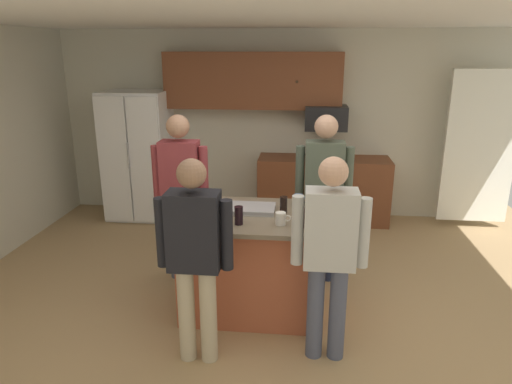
% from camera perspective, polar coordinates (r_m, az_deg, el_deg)
% --- Properties ---
extents(floor, '(7.04, 7.04, 0.00)m').
position_cam_1_polar(floor, '(4.44, 1.12, -14.44)').
color(floor, tan).
rests_on(floor, ground).
extents(ceiling, '(7.04, 7.04, 0.00)m').
position_cam_1_polar(ceiling, '(3.78, 1.37, 21.34)').
color(ceiling, white).
extents(back_wall, '(6.40, 0.10, 2.60)m').
position_cam_1_polar(back_wall, '(6.65, 3.28, 8.33)').
color(back_wall, beige).
rests_on(back_wall, ground).
extents(french_door_window_panel, '(0.90, 0.06, 2.00)m').
position_cam_1_polar(french_door_window_panel, '(6.69, 25.99, 4.92)').
color(french_door_window_panel, white).
rests_on(french_door_window_panel, ground).
extents(cabinet_run_upper, '(2.40, 0.38, 0.75)m').
position_cam_1_polar(cabinet_run_upper, '(6.41, -0.39, 13.65)').
color(cabinet_run_upper, brown).
extents(cabinet_run_lower, '(1.80, 0.63, 0.90)m').
position_cam_1_polar(cabinet_run_lower, '(6.52, 8.28, 0.34)').
color(cabinet_run_lower, brown).
rests_on(cabinet_run_lower, ground).
extents(refrigerator, '(0.87, 0.76, 1.79)m').
position_cam_1_polar(refrigerator, '(6.72, -14.32, 4.39)').
color(refrigerator, white).
rests_on(refrigerator, ground).
extents(microwave_over_range, '(0.56, 0.40, 0.32)m').
position_cam_1_polar(microwave_over_range, '(6.33, 8.66, 9.08)').
color(microwave_over_range, black).
extents(kitchen_island, '(1.37, 0.95, 0.94)m').
position_cam_1_polar(kitchen_island, '(4.25, -0.43, -8.63)').
color(kitchen_island, '#AD5638').
rests_on(kitchen_island, ground).
extents(person_guest_right, '(0.57, 0.23, 1.74)m').
position_cam_1_polar(person_guest_right, '(4.64, 8.37, 0.51)').
color(person_guest_right, '#232D4C').
rests_on(person_guest_right, ground).
extents(person_elder_center, '(0.57, 0.22, 1.62)m').
position_cam_1_polar(person_elder_center, '(3.46, 9.10, -6.88)').
color(person_elder_center, '#4C5166').
rests_on(person_elder_center, ground).
extents(person_host_foreground, '(0.57, 0.22, 1.61)m').
position_cam_1_polar(person_host_foreground, '(3.42, -7.60, -7.18)').
color(person_host_foreground, tan).
rests_on(person_host_foreground, ground).
extents(person_guest_by_door, '(0.57, 0.23, 1.73)m').
position_cam_1_polar(person_guest_by_door, '(4.69, -9.30, 0.62)').
color(person_guest_by_door, '#4C5166').
rests_on(person_guest_by_door, ground).
extents(mug_ceramic_white, '(0.13, 0.09, 0.11)m').
position_cam_1_polar(mug_ceramic_white, '(4.28, 5.29, -1.03)').
color(mug_ceramic_white, '#4C6B99').
rests_on(mug_ceramic_white, kitchen_island).
extents(tumbler_amber, '(0.07, 0.07, 0.15)m').
position_cam_1_polar(tumbler_amber, '(4.08, 3.43, -1.60)').
color(tumbler_amber, black).
rests_on(tumbler_amber, kitchen_island).
extents(mug_blue_stoneware, '(0.13, 0.09, 0.11)m').
position_cam_1_polar(mug_blue_stoneware, '(3.81, 3.10, -3.31)').
color(mug_blue_stoneware, white).
rests_on(mug_blue_stoneware, kitchen_island).
extents(glass_dark_ale, '(0.08, 0.08, 0.16)m').
position_cam_1_polar(glass_dark_ale, '(3.76, 6.31, -3.31)').
color(glass_dark_ale, '#321816').
rests_on(glass_dark_ale, kitchen_island).
extents(glass_stout_tall, '(0.07, 0.07, 0.16)m').
position_cam_1_polar(glass_stout_tall, '(3.81, -2.16, -2.92)').
color(glass_stout_tall, black).
rests_on(glass_stout_tall, kitchen_island).
extents(serving_tray, '(0.44, 0.30, 0.04)m').
position_cam_1_polar(serving_tray, '(4.14, -0.68, -2.07)').
color(serving_tray, '#B7B7BC').
rests_on(serving_tray, kitchen_island).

